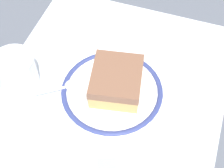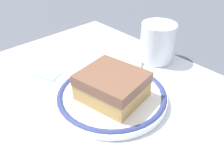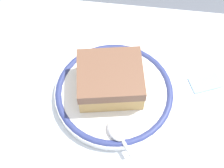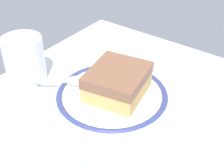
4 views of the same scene
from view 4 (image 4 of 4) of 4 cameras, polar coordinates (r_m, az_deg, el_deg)
The scene contains 7 objects.
ground_plane at distance 0.50m, azimuth -2.55°, elevation -4.56°, with size 2.40×2.40×0.00m, color #4C515B.
placemat at distance 0.50m, azimuth -2.55°, elevation -4.49°, with size 0.54×0.41×0.00m, color silver.
plate at distance 0.51m, azimuth -0.00°, elevation -2.25°, with size 0.19×0.19×0.02m.
cake_slice at distance 0.50m, azimuth 1.04°, elevation 0.39°, with size 0.11×0.10×0.05m.
spoon at distance 0.54m, azimuth -8.11°, elevation 0.57°, with size 0.09×0.12×0.01m.
cup at distance 0.57m, azimuth -15.78°, elevation 4.00°, with size 0.07×0.07×0.08m.
sugar_packet at distance 0.42m, azimuth -7.35°, elevation -14.90°, with size 0.05×0.03×0.01m, color #8CB2E0.
Camera 4 is at (-0.29, -0.24, 0.33)m, focal length 49.61 mm.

